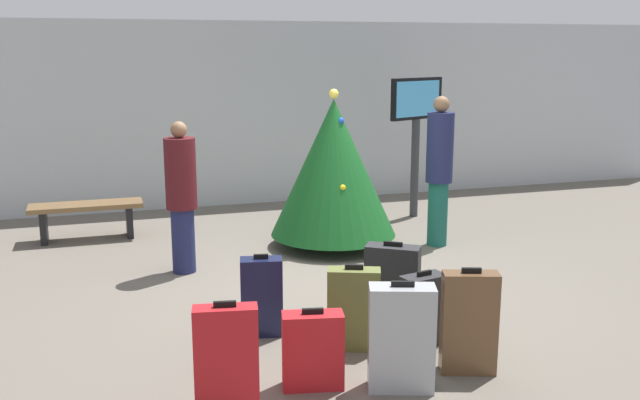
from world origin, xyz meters
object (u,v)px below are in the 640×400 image
Objects in this scene: suitcase_3 at (469,323)px; suitcase_7 at (423,310)px; suitcase_5 at (401,338)px; waiting_bench at (87,213)px; suitcase_1 at (354,309)px; flight_info_kiosk at (416,118)px; suitcase_0 at (392,282)px; traveller_0 at (181,194)px; suitcase_2 at (313,350)px; traveller_1 at (439,167)px; holiday_tree at (333,168)px; suitcase_4 at (262,297)px; suitcase_6 at (226,359)px.

suitcase_3 is 0.60m from suitcase_7.
waiting_bench is at bearing 113.31° from suitcase_5.
suitcase_5 reaches higher than suitcase_1.
flight_info_kiosk reaches higher than suitcase_3.
suitcase_0 is 1.00× the size of suitcase_1.
traveller_0 is 2.61× the size of suitcase_7.
traveller_0 is 2.31× the size of suitcase_0.
suitcase_5 is (2.19, -5.09, 0.04)m from waiting_bench.
waiting_bench is (-4.63, 0.11, -1.10)m from flight_info_kiosk.
flight_info_kiosk is 3.33× the size of suitcase_2.
traveller_1 is 2.70m from suitcase_0.
traveller_1 is 2.24× the size of suitcase_3.
flight_info_kiosk reaches higher than waiting_bench.
suitcase_7 is (-0.10, 0.58, -0.10)m from suitcase_3.
holiday_tree reaches higher than waiting_bench.
traveller_0 is at bearing 118.94° from suitcase_3.
suitcase_1 is (-0.85, -3.02, -0.66)m from holiday_tree.
suitcase_5 is at bearing -20.20° from suitcase_2.
traveller_1 is (4.23, -1.64, 0.64)m from waiting_bench.
flight_info_kiosk is 5.02m from suitcase_1.
suitcase_2 is at bearing -122.61° from flight_info_kiosk.
suitcase_1 and suitcase_4 have the same top height.
suitcase_3 reaches higher than waiting_bench.
waiting_bench is 2.32× the size of suitcase_2.
suitcase_3 is at bearing -44.54° from suitcase_1.
traveller_1 reaches higher than suitcase_3.
suitcase_2 is 0.74× the size of suitcase_5.
waiting_bench is 4.80m from suitcase_1.
suitcase_7 is (0.59, -0.10, -0.04)m from suitcase_1.
waiting_bench is 0.75× the size of traveller_1.
holiday_tree is at bearing 61.34° from suitcase_6.
traveller_1 is 3.07× the size of suitcase_2.
suitcase_2 is at bearing -79.77° from traveller_0.
holiday_tree is 2.58m from suitcase_0.
flight_info_kiosk is at bearing 69.46° from suitcase_3.
suitcase_6 reaches higher than suitcase_2.
suitcase_5 is at bearing -101.45° from holiday_tree.
suitcase_2 is (-1.38, -3.58, -0.72)m from holiday_tree.
holiday_tree reaches higher than suitcase_0.
holiday_tree is 3.93m from suitcase_5.
suitcase_7 is at bearing -94.81° from holiday_tree.
suitcase_1 reaches higher than waiting_bench.
suitcase_2 is 0.73× the size of suitcase_3.
holiday_tree is at bearing 68.99° from suitcase_2.
suitcase_6 is (-1.77, -1.25, 0.03)m from suitcase_0.
suitcase_5 is at bearing -110.79° from suitcase_0.
holiday_tree is 4.30m from suitcase_6.
traveller_1 is 2.27× the size of suitcase_5.
suitcase_0 is (-1.94, -3.66, -1.11)m from flight_info_kiosk.
suitcase_0 is at bearing -96.15° from holiday_tree.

